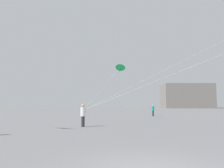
# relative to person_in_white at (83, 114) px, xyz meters

# --- Properties ---
(person_in_white) EXTENTS (0.40, 0.40, 1.83)m
(person_in_white) POSITION_rel_person_in_white_xyz_m (0.00, 0.00, 0.00)
(person_in_white) COLOR #2D2D33
(person_in_white) RESTS_ON ground_plane
(person_in_teal) EXTENTS (0.37, 0.37, 1.68)m
(person_in_teal) POSITION_rel_person_in_white_xyz_m (9.17, 14.60, -0.08)
(person_in_teal) COLOR #2D2D33
(person_in_teal) RESTS_ON ground_plane
(kite_emerald_diamond) EXTENTS (4.42, 8.31, 5.20)m
(kite_emerald_diamond) POSITION_rel_person_in_white_xyz_m (3.70, 7.62, 5.07)
(kite_emerald_diamond) COLOR green
(building_left_hall) EXTENTS (20.63, 12.06, 10.06)m
(building_left_hall) POSITION_rel_person_in_white_xyz_m (37.75, 73.79, 4.03)
(building_left_hall) COLOR gray
(building_left_hall) RESTS_ON ground_plane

